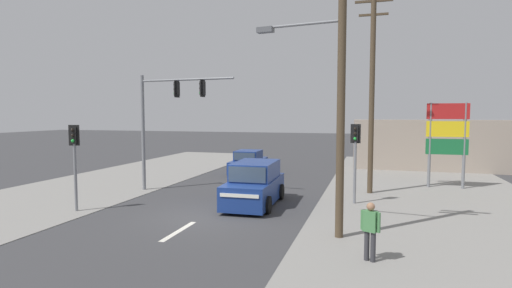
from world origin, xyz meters
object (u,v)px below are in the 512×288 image
object	(u,v)px
suv_oncoming_mid	(255,185)
pedestrian_at_kerb	(370,228)
utility_pole_midground_right	(372,89)
sedan_kerbside_parked	(249,163)
pedestal_signal_right_kerb	(355,150)
pedestal_signal_left_kerb	(75,153)
traffic_signal_mast	(164,111)
utility_pole_foreground_right	(337,77)
shopping_plaza_sign	(447,133)

from	to	relation	value
suv_oncoming_mid	pedestrian_at_kerb	xyz separation A→B (m)	(4.95, -5.70, 0.04)
utility_pole_midground_right	pedestrian_at_kerb	xyz separation A→B (m)	(0.07, -9.74, -4.29)
utility_pole_midground_right	sedan_kerbside_parked	world-z (taller)	utility_pole_midground_right
pedestal_signal_right_kerb	pedestal_signal_left_kerb	size ratio (longest dim) A/B	1.00
traffic_signal_mast	sedan_kerbside_parked	xyz separation A→B (m)	(2.24, 7.27, -3.44)
pedestal_signal_right_kerb	utility_pole_foreground_right	bearing A→B (deg)	-94.41
utility_pole_foreground_right	sedan_kerbside_parked	xyz separation A→B (m)	(-6.88, 12.57, -4.45)
pedestal_signal_right_kerb	pedestal_signal_left_kerb	bearing A→B (deg)	-157.01
pedestal_signal_left_kerb	sedan_kerbside_parked	xyz separation A→B (m)	(3.65, 12.06, -1.71)
traffic_signal_mast	pedestal_signal_left_kerb	world-z (taller)	traffic_signal_mast
utility_pole_midground_right	suv_oncoming_mid	distance (m)	7.68
pedestal_signal_left_kerb	sedan_kerbside_parked	distance (m)	12.72
utility_pole_foreground_right	suv_oncoming_mid	size ratio (longest dim) A/B	2.09
utility_pole_foreground_right	suv_oncoming_mid	bearing A→B (deg)	135.59
utility_pole_midground_right	pedestal_signal_right_kerb	xyz separation A→B (m)	(-0.64, -2.66, -2.80)
sedan_kerbside_parked	pedestal_signal_left_kerb	bearing A→B (deg)	-106.86
utility_pole_midground_right	pedestal_signal_right_kerb	distance (m)	3.91
shopping_plaza_sign	suv_oncoming_mid	world-z (taller)	shopping_plaza_sign
traffic_signal_mast	pedestal_signal_right_kerb	size ratio (longest dim) A/B	1.69
pedestal_signal_right_kerb	sedan_kerbside_parked	size ratio (longest dim) A/B	0.83
utility_pole_foreground_right	pedestrian_at_kerb	size ratio (longest dim) A/B	5.88
pedestal_signal_left_kerb	sedan_kerbside_parked	world-z (taller)	pedestal_signal_left_kerb
traffic_signal_mast	pedestal_signal_left_kerb	distance (m)	5.29
suv_oncoming_mid	sedan_kerbside_parked	bearing A→B (deg)	109.01
pedestrian_at_kerb	traffic_signal_mast	bearing A→B (deg)	144.68
pedestrian_at_kerb	shopping_plaza_sign	bearing A→B (deg)	72.71
pedestal_signal_right_kerb	sedan_kerbside_parked	xyz separation A→B (m)	(-7.27, 7.42, -1.71)
traffic_signal_mast	shopping_plaza_sign	bearing A→B (deg)	19.99
sedan_kerbside_parked	shopping_plaza_sign	bearing A→B (deg)	-10.28
traffic_signal_mast	pedestrian_at_kerb	world-z (taller)	traffic_signal_mast
shopping_plaza_sign	pedestal_signal_right_kerb	bearing A→B (deg)	-130.82
utility_pole_midground_right	pedestrian_at_kerb	size ratio (longest dim) A/B	6.11
utility_pole_foreground_right	pedestal_signal_left_kerb	size ratio (longest dim) A/B	2.69
sedan_kerbside_parked	pedestrian_at_kerb	xyz separation A→B (m)	(7.98, -14.51, 0.22)
utility_pole_foreground_right	pedestal_signal_left_kerb	bearing A→B (deg)	177.23
pedestal_signal_left_kerb	utility_pole_midground_right	bearing A→B (deg)	32.22
utility_pole_foreground_right	suv_oncoming_mid	xyz separation A→B (m)	(-3.84, 3.76, -4.27)
pedestal_signal_right_kerb	suv_oncoming_mid	size ratio (longest dim) A/B	0.78
traffic_signal_mast	shopping_plaza_sign	size ratio (longest dim) A/B	1.30
pedestrian_at_kerb	pedestal_signal_left_kerb	bearing A→B (deg)	168.11
shopping_plaza_sign	pedestrian_at_kerb	distance (m)	13.11
utility_pole_midground_right	pedestal_signal_left_kerb	world-z (taller)	utility_pole_midground_right
pedestal_signal_right_kerb	sedan_kerbside_parked	bearing A→B (deg)	134.41
suv_oncoming_mid	pedestrian_at_kerb	size ratio (longest dim) A/B	2.82
shopping_plaza_sign	utility_pole_foreground_right	bearing A→B (deg)	-115.43
utility_pole_midground_right	suv_oncoming_mid	world-z (taller)	utility_pole_midground_right
traffic_signal_mast	shopping_plaza_sign	xyz separation A→B (m)	(14.07, 5.12, -1.16)
sedan_kerbside_parked	suv_oncoming_mid	distance (m)	9.32
utility_pole_foreground_right	suv_oncoming_mid	world-z (taller)	utility_pole_foreground_right
shopping_plaza_sign	sedan_kerbside_parked	bearing A→B (deg)	169.72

